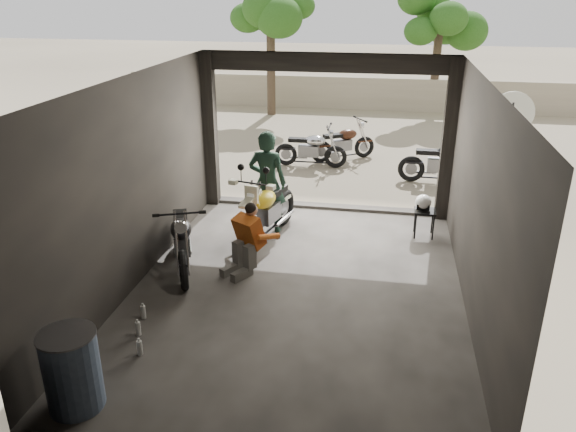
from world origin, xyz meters
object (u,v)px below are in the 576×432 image
(outside_bike_b, at_px, (344,140))
(stool, at_px, (425,214))
(helmet, at_px, (423,202))
(sign_post, at_px, (509,133))
(left_bike, at_px, (181,235))
(mechanic, at_px, (244,241))
(oil_drum, at_px, (72,372))
(main_bike, at_px, (268,206))
(outside_bike_a, at_px, (311,146))
(rider, at_px, (267,182))
(outside_bike_c, at_px, (443,159))

(outside_bike_b, bearing_deg, stool, 169.93)
(helmet, relative_size, sign_post, 0.12)
(stool, distance_m, helmet, 0.23)
(left_bike, height_order, mechanic, left_bike)
(left_bike, relative_size, outside_bike_b, 1.10)
(oil_drum, distance_m, sign_post, 8.84)
(main_bike, height_order, left_bike, main_bike)
(outside_bike_a, height_order, mechanic, mechanic)
(main_bike, xyz_separation_m, stool, (2.84, 0.59, -0.19))
(outside_bike_b, bearing_deg, left_bike, 130.95)
(main_bike, distance_m, outside_bike_b, 5.42)
(oil_drum, bearing_deg, helmet, 53.99)
(helmet, distance_m, oil_drum, 6.73)
(rider, height_order, mechanic, rider)
(rider, relative_size, mechanic, 1.73)
(outside_bike_a, xyz_separation_m, sign_post, (4.24, -2.62, 1.16))
(outside_bike_c, xyz_separation_m, oil_drum, (-4.54, -8.61, -0.12))
(main_bike, relative_size, outside_bike_c, 1.10)
(outside_bike_b, xyz_separation_m, outside_bike_c, (2.46, -1.54, 0.05))
(sign_post, bearing_deg, mechanic, -139.22)
(rider, relative_size, stool, 3.69)
(outside_bike_c, bearing_deg, helmet, 170.28)
(sign_post, bearing_deg, oil_drum, -125.42)
(outside_bike_a, bearing_deg, sign_post, -121.72)
(left_bike, distance_m, stool, 4.46)
(outside_bike_b, bearing_deg, outside_bike_a, 101.87)
(rider, xyz_separation_m, stool, (2.92, 0.25, -0.52))
(left_bike, bearing_deg, rider, 37.30)
(left_bike, bearing_deg, mechanic, -20.68)
(mechanic, bearing_deg, helmet, 66.07)
(main_bike, relative_size, oil_drum, 2.06)
(stool, bearing_deg, helmet, 134.32)
(oil_drum, bearing_deg, outside_bike_a, 82.12)
(rider, bearing_deg, main_bike, 107.04)
(left_bike, height_order, outside_bike_c, left_bike)
(outside_bike_b, height_order, sign_post, sign_post)
(outside_bike_a, distance_m, outside_bike_c, 3.34)
(mechanic, bearing_deg, outside_bike_c, 87.18)
(outside_bike_b, xyz_separation_m, oil_drum, (-2.08, -10.15, -0.08))
(main_bike, relative_size, rider, 0.99)
(outside_bike_b, xyz_separation_m, rider, (-1.00, -5.00, 0.43))
(left_bike, distance_m, sign_post, 6.57)
(rider, relative_size, helmet, 6.31)
(main_bike, bearing_deg, outside_bike_c, 61.98)
(helmet, bearing_deg, left_bike, -171.18)
(mechanic, xyz_separation_m, sign_post, (4.48, 3.37, 1.15))
(stool, bearing_deg, rider, -175.17)
(mechanic, distance_m, stool, 3.55)
(rider, distance_m, mechanic, 1.79)
(outside_bike_c, distance_m, stool, 3.26)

